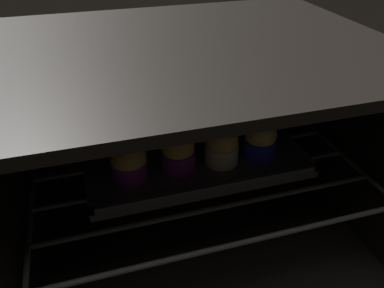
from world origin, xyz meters
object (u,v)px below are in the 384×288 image
(muffin_row0_col2, at_px, (222,145))
(muffin_row1_col1, at_px, (166,130))
(muffin_row0_col1, at_px, (178,152))
(muffin_row0_col3, at_px, (260,139))
(muffin_row1_col2, at_px, (206,124))
(muffin_row1_col3, at_px, (244,117))
(muffin_row1_col0, at_px, (122,137))
(muffin_row0_col0, at_px, (129,162))
(baking_tray, at_px, (192,156))

(muffin_row0_col2, xyz_separation_m, muffin_row1_col1, (-0.08, 0.08, -0.00))
(muffin_row0_col1, xyz_separation_m, muffin_row0_col3, (0.14, -0.00, -0.00))
(muffin_row1_col2, distance_m, muffin_row1_col3, 0.08)
(muffin_row1_col2, bearing_deg, muffin_row0_col2, -87.36)
(muffin_row1_col1, relative_size, muffin_row1_col3, 0.91)
(muffin_row1_col0, height_order, muffin_row1_col3, muffin_row1_col3)
(muffin_row1_col3, bearing_deg, muffin_row1_col1, 179.47)
(muffin_row0_col0, height_order, muffin_row0_col2, muffin_row0_col2)
(muffin_row0_col1, distance_m, muffin_row1_col0, 0.11)
(muffin_row0_col2, height_order, muffin_row0_col3, muffin_row0_col2)
(muffin_row0_col0, bearing_deg, muffin_row0_col1, 2.87)
(baking_tray, distance_m, muffin_row0_col1, 0.06)
(muffin_row1_col2, bearing_deg, baking_tray, -137.23)
(baking_tray, height_order, muffin_row0_col0, muffin_row0_col0)
(baking_tray, relative_size, muffin_row0_col3, 5.27)
(muffin_row1_col2, bearing_deg, muffin_row1_col3, 3.54)
(muffin_row0_col1, bearing_deg, muffin_row0_col3, -1.37)
(muffin_row1_col1, bearing_deg, baking_tray, -48.97)
(muffin_row0_col2, relative_size, muffin_row1_col2, 0.95)
(muffin_row0_col3, distance_m, muffin_row1_col3, 0.08)
(muffin_row0_col2, relative_size, muffin_row1_col1, 1.01)
(baking_tray, distance_m, muffin_row0_col3, 0.12)
(baking_tray, bearing_deg, muffin_row0_col0, -161.56)
(muffin_row0_col1, bearing_deg, baking_tray, 45.02)
(muffin_row0_col3, relative_size, muffin_row1_col2, 0.93)
(muffin_row0_col3, distance_m, muffin_row1_col0, 0.24)
(muffin_row1_col1, height_order, muffin_row1_col3, muffin_row1_col3)
(baking_tray, distance_m, muffin_row1_col0, 0.13)
(muffin_row0_col1, xyz_separation_m, muffin_row1_col0, (-0.08, 0.08, -0.00))
(muffin_row1_col3, bearing_deg, muffin_row1_col2, -176.46)
(muffin_row0_col3, relative_size, muffin_row1_col0, 1.05)
(muffin_row1_col3, bearing_deg, muffin_row0_col0, -161.15)
(muffin_row1_col0, bearing_deg, baking_tray, -19.38)
(muffin_row0_col3, bearing_deg, muffin_row1_col1, 151.62)
(muffin_row1_col2, xyz_separation_m, muffin_row1_col3, (0.08, 0.00, 0.00))
(muffin_row0_col3, xyz_separation_m, muffin_row1_col3, (0.00, 0.08, 0.00))
(muffin_row1_col1, distance_m, muffin_row1_col3, 0.15)
(muffin_row0_col3, bearing_deg, muffin_row1_col2, 135.00)
(muffin_row0_col0, bearing_deg, baking_tray, 18.44)
(muffin_row0_col3, bearing_deg, muffin_row0_col2, 179.54)
(muffin_row0_col1, relative_size, muffin_row1_col2, 0.93)
(muffin_row1_col1, bearing_deg, muffin_row0_col0, -135.33)
(baking_tray, height_order, muffin_row1_col2, muffin_row1_col2)
(muffin_row0_col2, xyz_separation_m, muffin_row1_col3, (0.07, 0.08, 0.00))
(baking_tray, bearing_deg, muffin_row1_col0, 160.62)
(muffin_row1_col0, relative_size, muffin_row1_col3, 0.85)
(muffin_row0_col3, height_order, muffin_row1_col2, muffin_row1_col2)
(muffin_row0_col2, bearing_deg, muffin_row0_col0, -179.57)
(muffin_row0_col3, distance_m, muffin_row1_col1, 0.17)
(baking_tray, xyz_separation_m, muffin_row1_col2, (0.04, 0.03, 0.04))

